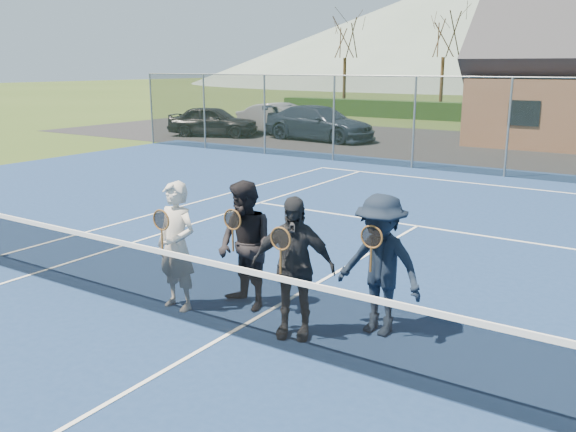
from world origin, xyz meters
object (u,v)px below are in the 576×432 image
(car_c, at_px, (320,123))
(tennis_net, at_px, (227,296))
(car_b, at_px, (282,119))
(player_a, at_px, (177,246))
(player_b, at_px, (245,246))
(player_d, at_px, (380,265))
(car_a, at_px, (213,121))
(player_c, at_px, (293,267))

(car_c, height_order, tennis_net, car_c)
(car_b, distance_m, tennis_net, 22.93)
(player_a, height_order, player_b, same)
(car_c, distance_m, player_a, 20.16)
(tennis_net, height_order, player_d, player_d)
(car_c, height_order, player_b, player_b)
(car_a, xyz_separation_m, car_b, (2.52, 2.25, 0.04))
(player_a, bearing_deg, car_a, 128.74)
(tennis_net, height_order, player_a, player_a)
(player_d, bearing_deg, car_b, 126.77)
(player_c, bearing_deg, player_b, 158.53)
(player_a, bearing_deg, tennis_net, -15.91)
(car_c, xyz_separation_m, player_a, (8.44, -18.31, 0.15))
(car_b, height_order, car_c, car_c)
(player_b, relative_size, player_d, 1.00)
(car_a, bearing_deg, car_c, -93.82)
(car_b, xyz_separation_m, car_c, (2.58, -0.81, 0.01))
(car_c, relative_size, player_a, 2.97)
(player_a, bearing_deg, car_b, 119.94)
(car_c, distance_m, tennis_net, 20.95)
(car_a, distance_m, car_c, 5.30)
(car_b, relative_size, player_c, 2.59)
(car_b, height_order, player_d, player_d)
(car_b, xyz_separation_m, player_a, (11.01, -19.12, 0.15))
(player_d, bearing_deg, tennis_net, -144.30)
(car_b, distance_m, player_a, 22.07)
(player_b, bearing_deg, car_c, 117.40)
(car_a, xyz_separation_m, player_c, (15.35, -16.74, 0.19))
(car_a, xyz_separation_m, player_a, (13.53, -16.87, 0.19))
(car_a, relative_size, car_b, 0.92)
(car_b, height_order, player_c, player_c)
(car_c, xyz_separation_m, player_c, (10.26, -18.19, 0.14))
(car_b, distance_m, player_b, 22.01)
(car_a, distance_m, player_c, 22.72)
(car_a, bearing_deg, player_a, -160.89)
(player_c, bearing_deg, car_a, 132.52)
(car_a, xyz_separation_m, tennis_net, (14.67, -17.19, -0.19))
(tennis_net, xyz_separation_m, player_c, (0.68, 0.45, 0.38))
(car_a, height_order, car_c, car_c)
(car_a, relative_size, car_c, 0.80)
(car_b, xyz_separation_m, player_b, (11.79, -18.58, 0.15))
(car_a, bearing_deg, player_d, -154.38)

